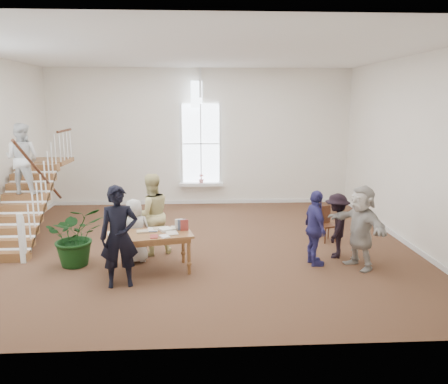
{
  "coord_description": "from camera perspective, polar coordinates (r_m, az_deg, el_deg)",
  "views": [
    {
      "loc": [
        0.0,
        -10.12,
        3.42
      ],
      "look_at": [
        0.56,
        0.4,
        1.24
      ],
      "focal_mm": 35.0,
      "sensor_mm": 36.0,
      "label": 1
    }
  ],
  "objects": [
    {
      "name": "woman_cluster_b",
      "position": [
        10.03,
        14.48,
        -4.28
      ],
      "size": [
        0.85,
        1.07,
        1.45
      ],
      "primitive_type": "imported",
      "rotation": [
        0.0,
        0.0,
        4.32
      ],
      "color": "black",
      "rests_on": "ground"
    },
    {
      "name": "library_table",
      "position": [
        8.99,
        -9.93,
        -5.9
      ],
      "size": [
        1.88,
        1.22,
        0.88
      ],
      "rotation": [
        0.0,
        0.0,
        0.21
      ],
      "color": "brown",
      "rests_on": "ground"
    },
    {
      "name": "person_yellow",
      "position": [
        9.98,
        -9.48,
        -2.9
      ],
      "size": [
        1.11,
        1.01,
        1.86
      ],
      "primitive_type": "imported",
      "rotation": [
        0.0,
        0.0,
        3.55
      ],
      "color": "#DACD88",
      "rests_on": "ground"
    },
    {
      "name": "woman_cluster_c",
      "position": [
        9.49,
        17.43,
        -4.38
      ],
      "size": [
        1.11,
        1.7,
        1.76
      ],
      "primitive_type": "imported",
      "rotation": [
        0.0,
        0.0,
        5.11
      ],
      "color": "#BAB3A8",
      "rests_on": "ground"
    },
    {
      "name": "woman_cluster_a",
      "position": [
        9.42,
        11.83,
        -4.64
      ],
      "size": [
        0.51,
        0.99,
        1.62
      ],
      "primitive_type": "imported",
      "rotation": [
        0.0,
        0.0,
        1.69
      ],
      "color": "navy",
      "rests_on": "ground"
    },
    {
      "name": "ground",
      "position": [
        10.68,
        -2.9,
        -6.99
      ],
      "size": [
        10.0,
        10.0,
        0.0
      ],
      "primitive_type": "plane",
      "color": "#4A2F1D",
      "rests_on": "ground"
    },
    {
      "name": "side_chair",
      "position": [
        11.21,
        13.14,
        -3.83
      ],
      "size": [
        0.48,
        0.48,
        0.87
      ],
      "rotation": [
        0.0,
        0.0,
        0.33
      ],
      "color": "#3D1B10",
      "rests_on": "ground"
    },
    {
      "name": "staircase",
      "position": [
        11.84,
        -24.53,
        1.9
      ],
      "size": [
        1.1,
        4.1,
        2.92
      ],
      "color": "brown",
      "rests_on": "ground"
    },
    {
      "name": "elderly_woman",
      "position": [
        9.61,
        -11.55,
        -5.0
      ],
      "size": [
        0.8,
        0.68,
        1.39
      ],
      "primitive_type": "imported",
      "rotation": [
        0.0,
        0.0,
        3.55
      ],
      "color": "beige",
      "rests_on": "ground"
    },
    {
      "name": "police_officer",
      "position": [
        8.37,
        -13.54,
        -5.69
      ],
      "size": [
        0.78,
        0.59,
        1.93
      ],
      "primitive_type": "imported",
      "rotation": [
        0.0,
        0.0,
        0.19
      ],
      "color": "black",
      "rests_on": "ground"
    },
    {
      "name": "room_shell",
      "position": [
        14.82,
        -2.97,
        -0.06
      ],
      "size": [
        10.49,
        10.0,
        10.0
      ],
      "color": "white",
      "rests_on": "ground"
    },
    {
      "name": "floor_plant",
      "position": [
        9.78,
        -18.8,
        -5.45
      ],
      "size": [
        1.44,
        1.35,
        1.28
      ],
      "primitive_type": "imported",
      "rotation": [
        0.0,
        0.0,
        0.37
      ],
      "color": "#103410",
      "rests_on": "ground"
    }
  ]
}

